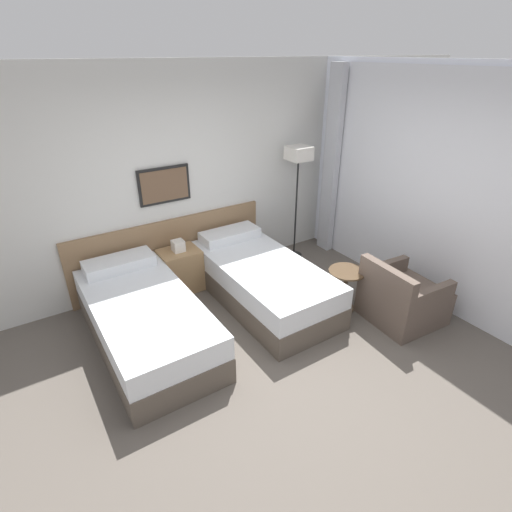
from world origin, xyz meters
TOP-DOWN VIEW (x-y plane):
  - ground_plane at (0.00, 0.00)m, footprint 16.00×16.00m
  - wall_headboard at (-0.01, 2.26)m, footprint 10.00×0.10m
  - wall_window at (2.26, -0.02)m, footprint 0.21×4.74m
  - bed_near_door at (-0.96, 1.19)m, footprint 0.97×2.04m
  - bed_near_window at (0.50, 1.19)m, footprint 0.97×2.04m
  - nightstand at (-0.23, 1.96)m, footprint 0.49×0.39m
  - floor_lamp at (1.58, 1.92)m, footprint 0.29×0.29m
  - side_table at (1.22, 0.50)m, footprint 0.42×0.42m
  - armchair at (1.62, -0.01)m, footprint 0.82×0.80m

SIDE VIEW (x-z plane):
  - ground_plane at x=0.00m, z-range 0.00..0.00m
  - armchair at x=1.62m, z-range -0.12..0.63m
  - bed_near_door at x=-0.96m, z-range -0.06..0.60m
  - bed_near_window at x=0.50m, z-range -0.06..0.60m
  - nightstand at x=-0.23m, z-range -0.06..0.63m
  - side_table at x=1.22m, z-range 0.10..0.62m
  - wall_headboard at x=-0.01m, z-range -0.05..2.65m
  - wall_window at x=2.26m, z-range -0.01..2.69m
  - floor_lamp at x=1.58m, z-range 0.60..2.23m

